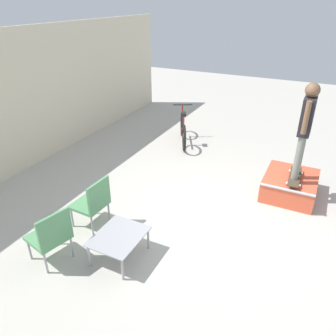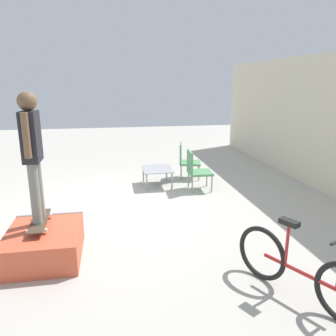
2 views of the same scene
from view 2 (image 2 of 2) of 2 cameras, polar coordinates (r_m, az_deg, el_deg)
name	(u,v)px [view 2 (image 2 of 2)]	position (r m, az deg, el deg)	size (l,w,h in m)	color
ground_plane	(117,209)	(6.44, -8.81, -7.15)	(24.00, 24.00, 0.00)	#B7B2A8
skate_ramp_box	(45,244)	(4.96, -20.69, -12.25)	(1.16, 0.98, 0.43)	#DB5638
skateboard_on_ramp	(40,221)	(4.98, -21.43, -8.56)	(0.86, 0.28, 0.07)	#473828
person_skater	(32,147)	(4.69, -22.62, 3.38)	(0.57, 0.25, 1.76)	gray
coffee_table	(157,170)	(7.70, -1.92, -0.43)	(0.82, 0.68, 0.41)	#9E9EA3
patio_chair_left	(186,159)	(8.29, 3.21, 1.53)	(0.63, 0.63, 0.90)	#99999E
patio_chair_right	(196,169)	(7.38, 4.90, -0.14)	(0.54, 0.54, 0.90)	#99999E
bicycle	(300,270)	(4.07, 22.02, -16.13)	(1.54, 0.84, 0.94)	black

